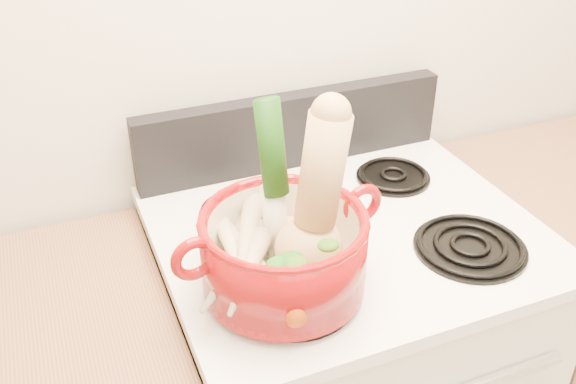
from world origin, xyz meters
name	(u,v)px	position (x,y,z in m)	size (l,w,h in m)	color
wall_back	(285,16)	(0.00, 1.75, 1.30)	(3.50, 0.02, 2.60)	silver
cooktop	(348,233)	(0.00, 1.40, 0.93)	(0.78, 0.67, 0.03)	white
control_backsplash	(293,130)	(0.00, 1.70, 1.04)	(0.76, 0.05, 0.18)	black
burner_front_left	(294,294)	(-0.19, 1.24, 0.96)	(0.22, 0.22, 0.02)	black
burner_front_right	(470,246)	(0.19, 1.24, 0.96)	(0.22, 0.22, 0.02)	black
burner_back_left	(240,209)	(-0.19, 1.54, 0.96)	(0.17, 0.17, 0.02)	black
burner_back_right	(393,175)	(0.19, 1.54, 0.96)	(0.17, 0.17, 0.02)	black
dutch_oven	(284,252)	(-0.20, 1.26, 1.04)	(0.29, 0.29, 0.14)	maroon
pot_handle_left	(194,259)	(-0.36, 1.24, 1.09)	(0.08, 0.08, 0.02)	maroon
pot_handle_right	(362,204)	(-0.04, 1.28, 1.09)	(0.08, 0.08, 0.02)	maroon
squash	(310,199)	(-0.16, 1.25, 1.15)	(0.13, 0.13, 0.31)	tan
leek	(275,182)	(-0.19, 1.31, 1.15)	(0.05, 0.05, 0.31)	silver
ginger	(284,230)	(-0.16, 1.35, 1.02)	(0.08, 0.06, 0.05)	#D3C182
parsnip_0	(245,257)	(-0.26, 1.30, 1.02)	(0.04, 0.04, 0.23)	beige
parsnip_1	(233,265)	(-0.29, 1.27, 1.03)	(0.05, 0.05, 0.22)	beige
parsnip_2	(253,256)	(-0.25, 1.28, 1.03)	(0.04, 0.04, 0.18)	beige
parsnip_3	(247,270)	(-0.28, 1.24, 1.04)	(0.04, 0.04, 0.19)	beige
parsnip_4	(233,250)	(-0.28, 1.30, 1.04)	(0.04, 0.04, 0.19)	beige
parsnip_5	(246,242)	(-0.26, 1.30, 1.05)	(0.05, 0.05, 0.24)	beige
carrot_0	(281,285)	(-0.23, 1.21, 1.02)	(0.03, 0.03, 0.15)	#BC3D09
carrot_1	(286,288)	(-0.22, 1.19, 1.02)	(0.03, 0.03, 0.16)	#C13A09
carrot_2	(303,261)	(-0.17, 1.24, 1.03)	(0.03, 0.03, 0.15)	#C55E09
carrot_3	(295,282)	(-0.21, 1.19, 1.04)	(0.03, 0.03, 0.14)	#BF5309
carrot_4	(294,263)	(-0.19, 1.23, 1.04)	(0.03, 0.03, 0.17)	#D7540A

